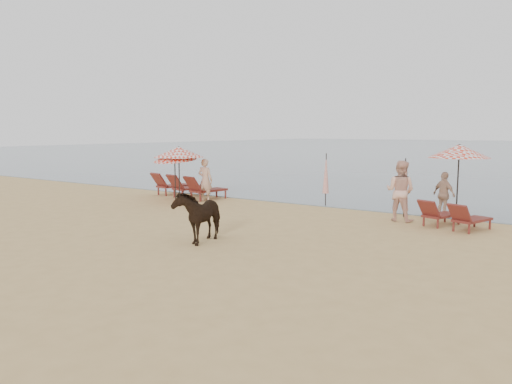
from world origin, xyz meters
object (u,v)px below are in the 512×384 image
(beachgoer_right_a, at_px, (400,191))
(umbrella_open_left_b, at_px, (175,155))
(cow, at_px, (199,215))
(beachgoer_right_b, at_px, (444,195))
(lounger_cluster_left, at_px, (186,186))
(umbrella_closed_left, at_px, (326,174))
(umbrella_open_left_a, at_px, (179,152))
(lounger_cluster_right, at_px, (453,215))
(umbrella_closed_right, at_px, (405,181))
(umbrella_open_right, at_px, (459,151))
(beachgoer_left, at_px, (205,180))

(beachgoer_right_a, bearing_deg, umbrella_open_left_b, 10.12)
(cow, bearing_deg, beachgoer_right_b, 47.50)
(lounger_cluster_left, relative_size, beachgoer_right_b, 2.26)
(lounger_cluster_left, relative_size, umbrella_closed_left, 1.69)
(umbrella_open_left_a, xyz_separation_m, umbrella_open_left_b, (-0.09, -0.15, -0.13))
(umbrella_open_left_a, bearing_deg, lounger_cluster_right, -7.67)
(cow, bearing_deg, lounger_cluster_left, 122.25)
(cow, bearing_deg, beachgoer_right_a, 47.96)
(beachgoer_right_a, bearing_deg, umbrella_closed_right, -77.55)
(umbrella_open_right, height_order, cow, umbrella_open_right)
(umbrella_open_left_b, bearing_deg, umbrella_open_left_a, 72.83)
(cow, xyz_separation_m, beachgoer_right_b, (4.31, 7.44, 0.07))
(umbrella_open_left_b, relative_size, umbrella_open_right, 0.90)
(umbrella_closed_right, height_order, beachgoer_right_b, umbrella_closed_right)
(lounger_cluster_right, height_order, umbrella_closed_left, umbrella_closed_left)
(umbrella_open_left_b, bearing_deg, cow, -28.07)
(umbrella_closed_right, bearing_deg, cow, -115.54)
(lounger_cluster_left, xyz_separation_m, lounger_cluster_right, (11.26, -0.74, -0.09))
(umbrella_closed_right, bearing_deg, lounger_cluster_right, -32.58)
(beachgoer_right_a, bearing_deg, umbrella_open_right, -118.37)
(umbrella_closed_left, xyz_separation_m, umbrella_closed_right, (3.27, -0.69, -0.04))
(umbrella_open_left_a, relative_size, beachgoer_right_a, 1.16)
(umbrella_open_left_b, distance_m, beachgoer_right_b, 10.20)
(umbrella_closed_left, relative_size, cow, 1.25)
(lounger_cluster_left, distance_m, beachgoer_right_b, 10.59)
(lounger_cluster_left, bearing_deg, cow, -34.68)
(lounger_cluster_left, bearing_deg, lounger_cluster_right, 6.87)
(lounger_cluster_right, relative_size, cow, 1.22)
(lounger_cluster_left, distance_m, beachgoer_right_a, 9.57)
(umbrella_open_left_b, distance_m, umbrella_closed_left, 6.04)
(umbrella_closed_left, height_order, beachgoer_right_b, umbrella_closed_left)
(lounger_cluster_right, bearing_deg, cow, -113.66)
(umbrella_closed_right, distance_m, beachgoer_right_b, 1.39)
(umbrella_open_right, distance_m, cow, 9.29)
(umbrella_open_left_b, relative_size, umbrella_closed_right, 1.11)
(beachgoer_right_b, bearing_deg, umbrella_closed_left, 30.44)
(lounger_cluster_right, bearing_deg, umbrella_open_left_b, -157.59)
(umbrella_open_right, distance_m, beachgoer_right_b, 1.54)
(lounger_cluster_right, xyz_separation_m, beachgoer_right_a, (-1.71, 0.34, 0.58))
(umbrella_open_right, height_order, umbrella_closed_right, umbrella_open_right)
(lounger_cluster_left, bearing_deg, umbrella_closed_right, 13.28)
(lounger_cluster_left, relative_size, cow, 2.11)
(lounger_cluster_right, relative_size, umbrella_open_right, 0.81)
(umbrella_closed_left, relative_size, beachgoer_left, 1.16)
(lounger_cluster_right, height_order, beachgoer_right_a, beachgoer_right_a)
(beachgoer_left, bearing_deg, umbrella_open_right, -176.42)
(beachgoer_right_a, height_order, beachgoer_right_b, beachgoer_right_a)
(beachgoer_right_b, bearing_deg, lounger_cluster_left, 36.25)
(umbrella_open_right, distance_m, umbrella_closed_left, 4.79)
(lounger_cluster_right, distance_m, cow, 7.50)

